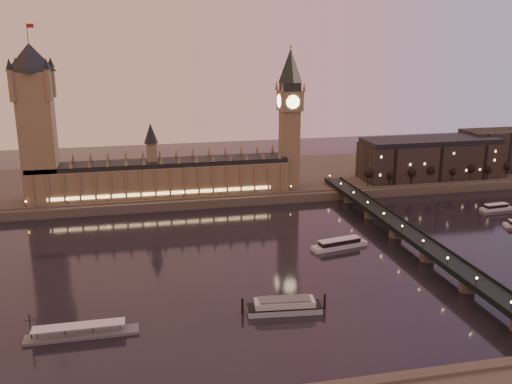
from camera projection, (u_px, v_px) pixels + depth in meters
ground at (252, 262)px, 304.67m from camera, size 700.00×700.00×0.00m
far_embankment at (246, 179)px, 465.27m from camera, size 560.00×130.00×6.00m
palace_of_westminster at (161, 174)px, 404.25m from camera, size 180.00×26.62×52.00m
victoria_tower at (36, 115)px, 375.77m from camera, size 31.68×31.68×118.00m
big_ben at (290, 110)px, 412.49m from camera, size 17.68×17.68×104.00m
westminster_bridge at (410, 239)px, 322.27m from camera, size 13.20×260.00×15.30m
city_block at (453, 155)px, 462.41m from camera, size 155.00×45.00×34.00m
bare_tree_0 at (370, 176)px, 426.82m from camera, size 5.95×5.95×12.10m
bare_tree_1 at (391, 174)px, 430.33m from camera, size 5.95×5.95×12.10m
bare_tree_2 at (411, 173)px, 433.85m from camera, size 5.95×5.95×12.10m
bare_tree_3 at (431, 172)px, 437.36m from camera, size 5.95×5.95×12.10m
bare_tree_4 at (451, 171)px, 440.88m from camera, size 5.95×5.95×12.10m
bare_tree_5 at (471, 170)px, 444.40m from camera, size 5.95×5.95×12.10m
bare_tree_6 at (490, 169)px, 447.91m from camera, size 5.95×5.95×12.10m
bare_tree_7 at (509, 168)px, 451.43m from camera, size 5.95×5.95×12.10m
cruise_boat_a at (339, 244)px, 324.08m from camera, size 34.15×13.74×5.34m
cruise_boat_c at (496, 207)px, 393.35m from camera, size 22.92×8.12×4.49m
moored_barge at (284, 306)px, 249.10m from camera, size 37.46×12.42×6.90m
pontoon_pier at (82, 333)px, 229.54m from camera, size 44.90×7.48×11.97m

